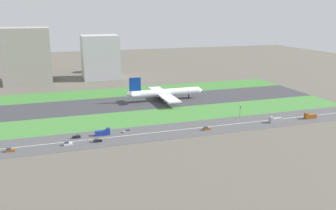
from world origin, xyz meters
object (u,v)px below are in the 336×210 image
(truck_2, at_px, (103,132))
(fuel_tank_west, at_px, (94,67))
(truck_0, at_px, (275,120))
(terminal_building, at_px, (27,55))
(car_2, at_px, (77,136))
(hangar_building, at_px, (100,57))
(car_0, at_px, (127,131))
(traffic_light, at_px, (240,111))
(truck_1, at_px, (310,116))
(car_3, at_px, (10,150))
(car_4, at_px, (97,140))
(car_5, at_px, (207,128))
(car_1, at_px, (68,144))
(airliner, at_px, (164,93))

(truck_2, height_order, fuel_tank_west, fuel_tank_west)
(truck_0, distance_m, terminal_building, 248.31)
(truck_2, xyz_separation_m, car_2, (-14.66, 0.00, -0.75))
(hangar_building, xyz_separation_m, fuel_tank_west, (-2.30, 45.00, -16.38))
(truck_0, bearing_deg, fuel_tank_west, -70.06)
(car_0, height_order, traffic_light, traffic_light)
(truck_1, bearing_deg, truck_2, -4.23)
(truck_0, distance_m, hangar_building, 210.49)
(car_3, height_order, hangar_building, hangar_building)
(car_4, relative_size, fuel_tank_west, 0.25)
(truck_0, height_order, truck_1, same)
(car_3, bearing_deg, car_5, -180.00)
(car_1, relative_size, terminal_building, 0.08)
(car_3, bearing_deg, terminal_building, -90.36)
(car_3, distance_m, car_4, 43.81)
(airliner, bearing_deg, terminal_building, 132.77)
(traffic_light, distance_m, hangar_building, 187.87)
(hangar_building, bearing_deg, car_3, -110.80)
(truck_0, bearing_deg, hangar_building, -66.45)
(truck_0, bearing_deg, car_0, -6.06)
(truck_0, height_order, car_0, truck_0)
(truck_2, height_order, car_2, truck_2)
(car_0, relative_size, car_3, 1.00)
(car_5, bearing_deg, airliner, -88.50)
(airliner, xyz_separation_m, car_0, (-44.24, -68.00, -5.31))
(car_0, distance_m, car_2, 28.73)
(car_4, bearing_deg, airliner, -128.86)
(airliner, relative_size, car_2, 14.77)
(truck_1, xyz_separation_m, car_3, (-183.55, 0.00, -0.75))
(car_5, bearing_deg, car_0, -12.19)
(truck_0, distance_m, car_5, 47.90)
(car_2, xyz_separation_m, terminal_building, (-32.49, 182.00, 26.11))
(airliner, height_order, car_0, airliner)
(hangar_building, relative_size, fuel_tank_west, 2.57)
(car_3, distance_m, terminal_building, 193.77)
(car_2, distance_m, terminal_building, 186.71)
(car_1, bearing_deg, truck_0, -180.00)
(car_2, bearing_deg, car_0, 0.00)
(truck_1, height_order, car_1, truck_1)
(car_1, distance_m, car_2, 11.37)
(fuel_tank_west, bearing_deg, car_2, -99.25)
(car_5, xyz_separation_m, terminal_building, (-107.51, 192.00, 26.11))
(car_3, height_order, fuel_tank_west, fuel_tank_west)
(car_0, relative_size, car_2, 1.00)
(truck_2, height_order, traffic_light, traffic_light)
(truck_0, relative_size, truck_2, 1.00)
(airliner, bearing_deg, truck_2, -130.62)
(terminal_building, bearing_deg, car_5, -60.75)
(car_1, bearing_deg, car_4, -180.00)
(airliner, relative_size, car_4, 14.77)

